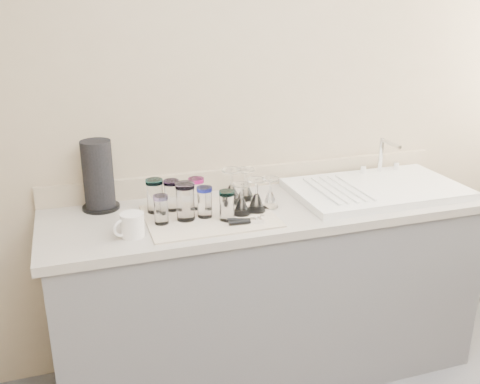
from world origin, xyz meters
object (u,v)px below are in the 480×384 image
object	(u,v)px
tumbler_lavender	(205,202)
sink_unit	(376,188)
tumbler_extra	(227,205)
tumbler_cyan	(172,195)
goblet_extra	(270,197)
tumbler_teal	(155,196)
goblet_back_right	(246,189)
tumbler_magenta	(161,209)
white_mug	(132,225)
paper_towel_roll	(98,176)
tumbler_purple	(196,193)
goblet_front_left	(242,204)
tumbler_blue	(185,201)
can_opener	(246,221)
goblet_front_right	(257,200)
goblet_back_left	(232,191)

from	to	relation	value
tumbler_lavender	sink_unit	bearing A→B (deg)	3.79
tumbler_extra	tumbler_cyan	bearing A→B (deg)	136.36
sink_unit	goblet_extra	bearing A→B (deg)	-176.34
tumbler_teal	goblet_back_right	world-z (taller)	tumbler_teal
tumbler_magenta	tumbler_extra	distance (m)	0.27
tumbler_cyan	white_mug	bearing A→B (deg)	-133.64
sink_unit	paper_towel_roll	distance (m)	1.32
sink_unit	goblet_back_right	xyz separation A→B (m)	(-0.65, 0.09, 0.04)
sink_unit	paper_towel_roll	bearing A→B (deg)	171.28
goblet_extra	tumbler_teal	bearing A→B (deg)	168.79
tumbler_purple	goblet_front_left	world-z (taller)	tumbler_purple
tumbler_blue	can_opener	bearing A→B (deg)	-27.31
tumbler_magenta	goblet_extra	world-z (taller)	goblet_extra
tumbler_lavender	goblet_extra	world-z (taller)	goblet_extra
sink_unit	can_opener	world-z (taller)	sink_unit
tumbler_teal	paper_towel_roll	bearing A→B (deg)	148.73
tumbler_lavender	goblet_front_left	world-z (taller)	goblet_front_left
tumbler_cyan	white_mug	xyz separation A→B (m)	(-0.20, -0.21, -0.03)
goblet_extra	can_opener	xyz separation A→B (m)	(-0.16, -0.15, -0.04)
tumbler_purple	tumbler_extra	xyz separation A→B (m)	(0.09, -0.17, -0.01)
sink_unit	goblet_front_right	bearing A→B (deg)	-174.12
goblet_extra	tumbler_cyan	bearing A→B (deg)	166.77
tumbler_teal	goblet_front_left	size ratio (longest dim) A/B	1.08
tumbler_teal	tumbler_extra	xyz separation A→B (m)	(0.27, -0.19, -0.01)
goblet_front_left	white_mug	distance (m)	0.49
tumbler_cyan	goblet_back_left	distance (m)	0.28
goblet_back_right	paper_towel_roll	size ratio (longest dim) A/B	0.47
tumbler_lavender	white_mug	size ratio (longest dim) A/B	0.94
tumbler_purple	goblet_extra	size ratio (longest dim) A/B	1.04
goblet_back_right	goblet_front_left	bearing A→B (deg)	-114.04
tumbler_purple	goblet_front_right	bearing A→B (deg)	-25.38
tumbler_magenta	goblet_front_left	distance (m)	0.35
tumbler_extra	goblet_extra	xyz separation A→B (m)	(0.23, 0.09, -0.02)
goblet_back_right	white_mug	xyz separation A→B (m)	(-0.56, -0.24, -0.01)
tumbler_magenta	tumbler_blue	world-z (taller)	tumbler_blue
tumbler_cyan	paper_towel_roll	xyz separation A→B (m)	(-0.30, 0.14, 0.08)
tumbler_magenta	goblet_back_left	xyz separation A→B (m)	(0.35, 0.14, -0.01)
tumbler_blue	goblet_back_right	world-z (taller)	tumbler_blue
tumbler_blue	tumbler_magenta	bearing A→B (deg)	-174.45
tumbler_cyan	tumbler_blue	bearing A→B (deg)	-75.49
sink_unit	tumbler_cyan	world-z (taller)	sink_unit
tumbler_extra	tumbler_lavender	bearing A→B (deg)	140.20
goblet_front_left	goblet_front_right	world-z (taller)	goblet_front_right
paper_towel_roll	sink_unit	bearing A→B (deg)	-8.72
can_opener	goblet_back_left	bearing A→B (deg)	86.69
tumbler_teal	tumbler_blue	distance (m)	0.17
tumbler_magenta	goblet_front_right	xyz separation A→B (m)	(0.42, 0.01, -0.01)
tumbler_extra	can_opener	distance (m)	0.11
paper_towel_roll	goblet_back_right	bearing A→B (deg)	-9.80
tumbler_purple	tumbler_blue	size ratio (longest dim) A/B	0.86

